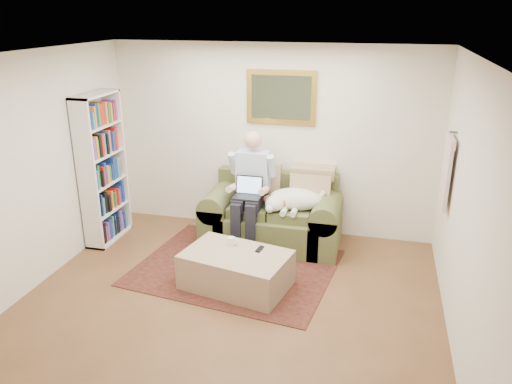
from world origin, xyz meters
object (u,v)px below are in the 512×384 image
at_px(sleeping_dog, 296,199).
at_px(coffee_mug, 231,241).
at_px(sofa, 272,221).
at_px(laptop, 248,191).
at_px(ottoman, 236,270).
at_px(seated_man, 249,192).
at_px(bookshelf, 102,169).

bearing_deg(sleeping_dog, coffee_mug, -121.28).
bearing_deg(sofa, laptop, -138.98).
bearing_deg(sofa, ottoman, -96.78).
bearing_deg(ottoman, seated_man, 96.73).
xyz_separation_m(ottoman, coffee_mug, (-0.11, 0.18, 0.26)).
relative_size(seated_man, sleeping_dog, 2.04).
distance_m(laptop, ottoman, 1.16).
xyz_separation_m(seated_man, bookshelf, (-1.96, -0.24, 0.24)).
height_order(seated_man, sleeping_dog, seated_man).
distance_m(sofa, coffee_mug, 1.09).
height_order(laptop, sleeping_dog, laptop).
height_order(seated_man, ottoman, seated_man).
xyz_separation_m(seated_man, coffee_mug, (0.02, -0.88, -0.29)).
height_order(laptop, bookshelf, bookshelf).
distance_m(sofa, seated_man, 0.55).
bearing_deg(laptop, coffee_mug, -88.91).
relative_size(sofa, sleeping_dog, 2.43).
height_order(sofa, bookshelf, bookshelf).
xyz_separation_m(sofa, ottoman, (-0.15, -1.23, -0.10)).
distance_m(ottoman, coffee_mug, 0.34).
height_order(sofa, laptop, laptop).
bearing_deg(coffee_mug, seated_man, 91.00).
relative_size(seated_man, laptop, 4.33).
relative_size(laptop, bookshelf, 0.18).
relative_size(seated_man, coffee_mug, 15.26).
xyz_separation_m(sofa, coffee_mug, (-0.26, -1.05, 0.16)).
bearing_deg(ottoman, laptop, 97.20).
relative_size(sleeping_dog, ottoman, 0.64).
xyz_separation_m(laptop, bookshelf, (-1.96, -0.17, 0.20)).
bearing_deg(laptop, sofa, 41.02).
bearing_deg(bookshelf, seated_man, 7.03).
bearing_deg(ottoman, sleeping_dog, 67.52).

